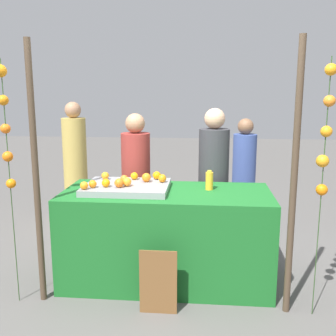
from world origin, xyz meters
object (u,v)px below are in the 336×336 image
chalkboard_sign (158,283)px  vendor_left (136,190)px  juice_bottle (209,181)px  orange_0 (105,176)px  orange_1 (84,186)px  vendor_right (213,188)px  stall_counter (167,236)px

chalkboard_sign → vendor_left: (-0.40, 1.27, 0.48)m
chalkboard_sign → juice_bottle: bearing=59.4°
vendor_left → orange_0: bearing=-116.8°
orange_0 → vendor_left: bearing=63.2°
juice_bottle → chalkboard_sign: juice_bottle is taller
juice_bottle → chalkboard_sign: (-0.42, -0.72, -0.73)m
orange_1 → chalkboard_sign: bearing=-27.5°
vendor_right → orange_0: bearing=-156.2°
stall_counter → chalkboard_sign: (-0.01, -0.61, -0.18)m
orange_0 → orange_1: size_ratio=1.05×
stall_counter → orange_1: bearing=-162.4°
chalkboard_sign → orange_1: bearing=152.5°
stall_counter → vendor_left: 0.83m
juice_bottle → vendor_left: 1.03m
juice_bottle → vendor_left: bearing=145.9°
orange_1 → stall_counter: bearing=17.6°
chalkboard_sign → vendor_left: bearing=107.5°
orange_0 → vendor_left: 0.59m
orange_1 → chalkboard_sign: (0.73, -0.38, -0.74)m
orange_1 → vendor_left: size_ratio=0.05×
orange_0 → orange_1: 0.44m
vendor_right → vendor_left: bearing=-178.5°
chalkboard_sign → vendor_right: vendor_right is taller
vendor_left → vendor_right: size_ratio=0.96×
chalkboard_sign → vendor_right: bearing=69.8°
stall_counter → juice_bottle: size_ratio=10.41×
stall_counter → chalkboard_sign: stall_counter is taller
juice_bottle → chalkboard_sign: 1.11m
stall_counter → juice_bottle: 0.69m
orange_0 → vendor_right: 1.24m
orange_1 → juice_bottle: 1.20m
orange_0 → vendor_right: bearing=23.8°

